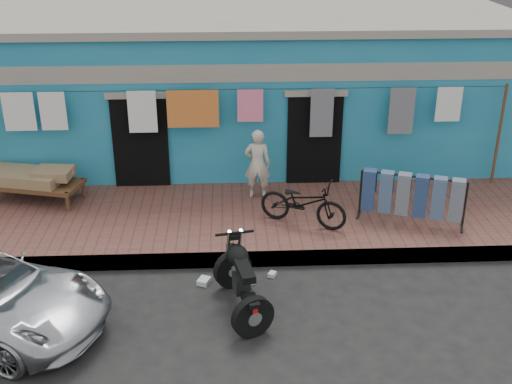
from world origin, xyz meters
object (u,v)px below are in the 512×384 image
at_px(charpoy, 35,185).
at_px(jeans_rack, 412,197).
at_px(motorcycle, 242,279).
at_px(seated_person, 257,164).
at_px(bicycle, 303,198).

relative_size(charpoy, jeans_rack, 1.05).
relative_size(motorcycle, charpoy, 0.85).
height_order(seated_person, motorcycle, seated_person).
bearing_deg(bicycle, motorcycle, 179.72).
relative_size(seated_person, motorcycle, 0.80).
bearing_deg(seated_person, motorcycle, 89.54).
xyz_separation_m(charpoy, jeans_rack, (7.04, -1.24, 0.15)).
height_order(motorcycle, charpoy, motorcycle).
relative_size(motorcycle, jeans_rack, 0.89).
xyz_separation_m(motorcycle, charpoy, (-3.91, 3.55, 0.03)).
relative_size(bicycle, charpoy, 0.78).
bearing_deg(bicycle, jeans_rack, -62.24).
xyz_separation_m(bicycle, jeans_rack, (1.97, 0.04, -0.05)).
distance_m(motorcycle, charpoy, 5.29).
distance_m(motorcycle, jeans_rack, 3.89).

